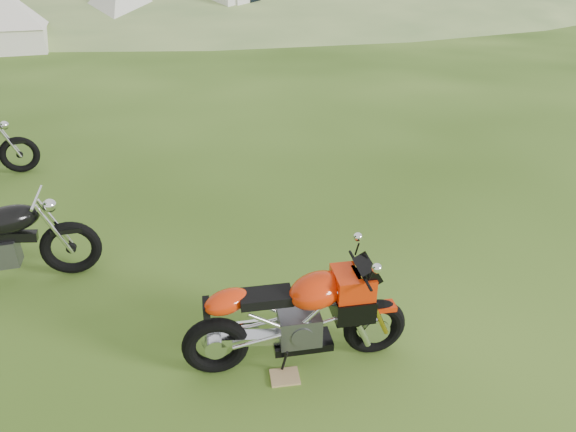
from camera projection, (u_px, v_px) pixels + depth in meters
ground at (320, 266)px, 5.54m from camera, size 120.00×120.00×0.00m
hillside at (263, 2)px, 46.85m from camera, size 80.00×64.00×8.00m
hedgerow at (263, 2)px, 46.85m from camera, size 36.00×1.20×8.60m
sport_motorcycle at (297, 310)px, 3.96m from camera, size 1.86×1.17×1.10m
plywood_board at (285, 377)px, 4.03m from camera, size 0.30×0.28×0.02m
tent_left at (0, 16)px, 18.97m from camera, size 3.64×3.64×2.63m
tent_mid at (122, 7)px, 23.14m from camera, size 3.92×3.92×2.69m
tent_right at (206, 3)px, 25.86m from camera, size 3.48×3.48×2.65m
caravan at (256, 6)px, 25.09m from camera, size 5.64×3.31×2.48m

